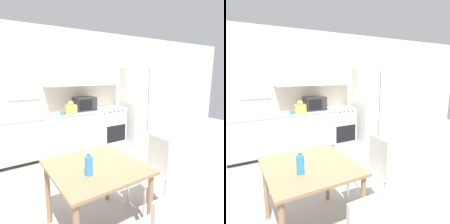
{
  "view_description": "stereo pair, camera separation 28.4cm",
  "coord_description": "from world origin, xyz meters",
  "views": [
    {
      "loc": [
        -1.49,
        -2.42,
        1.73
      ],
      "look_at": [
        0.43,
        0.49,
        1.05
      ],
      "focal_mm": 32.0,
      "sensor_mm": 36.0,
      "label": 1
    },
    {
      "loc": [
        -1.24,
        -2.56,
        1.73
      ],
      "look_at": [
        0.43,
        0.49,
        1.05
      ],
      "focal_mm": 32.0,
      "sensor_mm": 36.0,
      "label": 2
    }
  ],
  "objects": [
    {
      "name": "oven_range",
      "position": [
        1.12,
        1.65,
        0.45
      ],
      "size": [
        0.6,
        0.63,
        0.9
      ],
      "color": "white",
      "rests_on": "ground_plane"
    },
    {
      "name": "coffee_mug",
      "position": [
        -0.12,
        1.51,
        0.92
      ],
      "size": [
        0.11,
        0.08,
        0.08
      ],
      "color": "#3F8C66",
      "rests_on": "kitchen_counter"
    },
    {
      "name": "grocery_bag_0",
      "position": [
        0.09,
        1.56,
        1.0
      ],
      "size": [
        0.28,
        0.25,
        0.28
      ],
      "rotation": [
        0.0,
        0.0,
        -0.21
      ],
      "color": "#DB994C",
      "rests_on": "kitchen_counter"
    },
    {
      "name": "dining_table",
      "position": [
        -0.56,
        -0.7,
        0.66
      ],
      "size": [
        0.92,
        0.95,
        0.78
      ],
      "color": "#997551",
      "rests_on": "ground_plane"
    },
    {
      "name": "wall_back",
      "position": [
        0.07,
        1.95,
        1.42
      ],
      "size": [
        12.0,
        0.38,
        2.7
      ],
      "color": "beige",
      "rests_on": "ground_plane"
    },
    {
      "name": "kitchen_sink",
      "position": [
        -0.75,
        1.67,
        0.9
      ],
      "size": [
        0.71,
        0.42,
        0.26
      ],
      "color": "#B7BABC",
      "rests_on": "kitchen_counter"
    },
    {
      "name": "kitchen_counter",
      "position": [
        -0.3,
        1.66,
        0.45
      ],
      "size": [
        2.23,
        0.61,
        0.88
      ],
      "color": "#333333",
      "rests_on": "ground_plane"
    },
    {
      "name": "drink_bottle",
      "position": [
        -0.71,
        -0.84,
        0.88
      ],
      "size": [
        0.08,
        0.08,
        0.24
      ],
      "color": "#338CD8",
      "rests_on": "dining_table"
    },
    {
      "name": "microwave",
      "position": [
        0.5,
        1.74,
        1.04
      ],
      "size": [
        0.48,
        0.36,
        0.31
      ],
      "color": "#282828",
      "rests_on": "kitchen_counter"
    },
    {
      "name": "dining_chair_side",
      "position": [
        0.28,
        -0.71,
        0.54
      ],
      "size": [
        0.42,
        0.42,
        0.93
      ],
      "rotation": [
        0.0,
        0.0,
        1.52
      ],
      "color": "beige",
      "rests_on": "ground_plane"
    },
    {
      "name": "ground_plane",
      "position": [
        0.0,
        0.0,
        0.0
      ],
      "size": [
        12.0,
        12.0,
        0.0
      ],
      "primitive_type": "plane",
      "color": "gray"
    },
    {
      "name": "refrigerator",
      "position": [
        2.03,
        1.6,
        0.93
      ],
      "size": [
        0.84,
        0.75,
        1.87
      ],
      "color": "silver",
      "rests_on": "ground_plane"
    }
  ]
}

